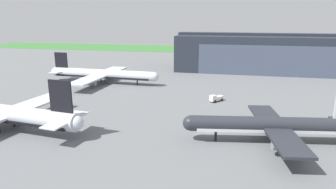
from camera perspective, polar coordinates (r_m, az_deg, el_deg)
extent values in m
plane|color=slate|center=(73.06, 7.52, -6.96)|extent=(440.00, 440.00, 0.00)
cube|color=#3B7637|center=(252.42, 11.41, 8.33)|extent=(440.00, 56.00, 0.08)
cube|color=#232833|center=(159.65, 20.56, 7.29)|extent=(101.57, 29.50, 17.53)
cube|color=#424C60|center=(145.24, 21.25, 5.88)|extent=(77.19, 0.30, 14.03)
cube|color=#232833|center=(158.87, 20.86, 10.64)|extent=(101.57, 7.08, 1.20)
cylinder|color=silver|center=(125.96, -12.42, 3.85)|extent=(44.93, 5.68, 3.75)
sphere|color=silver|center=(117.44, -2.63, 3.41)|extent=(3.60, 3.60, 3.60)
sphere|color=silver|center=(137.64, -20.76, 4.14)|extent=(2.92, 2.92, 2.92)
cube|color=black|center=(126.15, -12.39, 3.39)|extent=(41.35, 5.56, 0.66)
cube|color=black|center=(134.82, -19.71, 6.21)|extent=(5.84, 0.65, 6.37)
cube|color=silver|center=(133.77, -20.53, 4.04)|extent=(4.26, 5.42, 0.28)
cube|color=silver|center=(138.32, -19.19, 4.48)|extent=(4.26, 5.42, 0.28)
cube|color=silver|center=(117.60, -15.09, 2.69)|extent=(7.97, 18.93, 0.56)
cube|color=silver|center=(135.53, -10.75, 4.49)|extent=(7.97, 18.93, 0.56)
cylinder|color=gray|center=(118.74, -14.36, 2.20)|extent=(3.65, 2.21, 2.06)
cylinder|color=gray|center=(134.11, -10.69, 3.80)|extent=(3.65, 2.21, 2.06)
cylinder|color=black|center=(120.36, -5.88, 2.23)|extent=(0.56, 0.56, 1.96)
cylinder|color=black|center=(125.65, -13.48, 2.43)|extent=(0.56, 0.56, 1.96)
cylinder|color=black|center=(129.04, -12.66, 2.80)|extent=(0.56, 0.56, 1.96)
cylinder|color=#282B33|center=(68.69, 19.23, -5.47)|extent=(35.45, 9.05, 3.48)
sphere|color=#282B33|center=(66.07, 4.26, -5.45)|extent=(3.34, 3.34, 3.34)
cube|color=silver|center=(69.01, 19.17, -6.21)|extent=(32.66, 8.63, 0.61)
cube|color=#282B33|center=(76.35, 18.14, -3.70)|extent=(7.84, 14.92, 0.56)
cube|color=#282B33|center=(61.89, 21.81, -8.38)|extent=(7.84, 14.92, 0.56)
cylinder|color=gray|center=(75.51, 17.68, -4.88)|extent=(3.57, 2.42, 1.92)
cylinder|color=gray|center=(63.12, 20.68, -9.06)|extent=(3.57, 2.42, 1.92)
cylinder|color=black|center=(67.46, 9.07, -7.82)|extent=(0.56, 0.56, 2.35)
cylinder|color=black|center=(71.73, 19.75, -7.15)|extent=(0.56, 0.56, 2.35)
cylinder|color=black|center=(68.49, 20.58, -8.27)|extent=(0.56, 0.56, 2.35)
sphere|color=silver|center=(68.80, -17.09, -5.19)|extent=(3.31, 3.31, 3.31)
cube|color=black|center=(83.75, -29.38, -3.77)|extent=(40.88, 8.95, 0.74)
cube|color=black|center=(69.26, -19.81, -0.33)|extent=(5.75, 1.06, 7.21)
cube|color=silver|center=(72.58, -17.35, -3.82)|extent=(4.64, 6.36, 0.28)
cube|color=silver|center=(67.91, -20.50, -5.37)|extent=(4.64, 6.36, 0.28)
cube|color=silver|center=(89.99, -24.04, -1.53)|extent=(9.22, 19.77, 0.56)
cylinder|color=gray|center=(89.87, -24.97, -2.63)|extent=(4.27, 2.78, 2.33)
cylinder|color=black|center=(84.46, -27.30, -4.78)|extent=(0.56, 0.56, 2.04)
cube|color=white|center=(96.73, 8.56, -0.71)|extent=(2.34, 2.36, 1.89)
cube|color=white|center=(98.66, 9.58, -0.65)|extent=(3.43, 3.69, 1.23)
cylinder|color=black|center=(97.70, 8.22, -1.12)|extent=(0.74, 0.82, 0.85)
cylinder|color=black|center=(96.52, 8.99, -1.35)|extent=(0.74, 0.82, 0.85)
cylinder|color=black|center=(99.90, 9.46, -0.82)|extent=(0.74, 0.82, 0.85)
cylinder|color=black|center=(98.75, 10.22, -1.03)|extent=(0.74, 0.82, 0.85)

